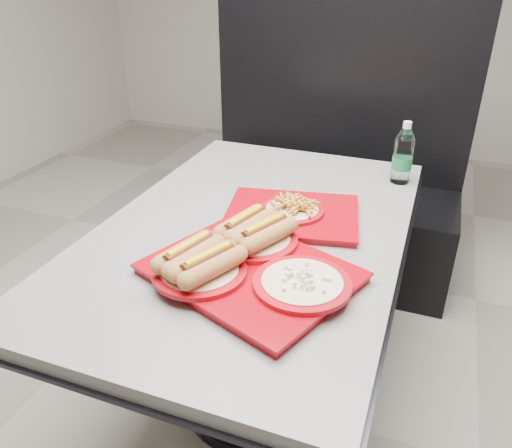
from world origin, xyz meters
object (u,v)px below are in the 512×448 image
at_px(booth_bench, 328,191).
at_px(tray_far, 292,212).
at_px(water_bottle, 403,157).
at_px(diner_table, 254,270).
at_px(tray_near, 246,261).

relative_size(booth_bench, tray_far, 2.90).
bearing_deg(water_bottle, booth_bench, 123.25).
bearing_deg(diner_table, booth_bench, 90.00).
xyz_separation_m(diner_table, booth_bench, (0.00, 1.09, -0.18)).
xyz_separation_m(diner_table, tray_near, (0.08, -0.26, 0.20)).
xyz_separation_m(booth_bench, water_bottle, (0.38, -0.58, 0.45)).
bearing_deg(water_bottle, tray_near, -111.93).
height_order(tray_far, water_bottle, water_bottle).
distance_m(tray_far, water_bottle, 0.51).
relative_size(tray_near, water_bottle, 2.65).
bearing_deg(tray_near, diner_table, 106.40).
bearing_deg(tray_near, tray_far, 86.39).
distance_m(diner_table, tray_near, 0.34).
distance_m(diner_table, booth_bench, 1.11).
relative_size(booth_bench, water_bottle, 5.95).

